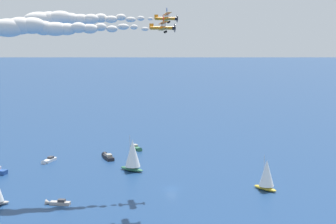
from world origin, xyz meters
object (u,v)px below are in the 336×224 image
(motorboat_mid_cluster, at_px, (108,157))
(wingwalker_lead, at_px, (167,11))
(motorboat_trailing, at_px, (49,160))
(sailboat_far_stbd, at_px, (133,155))
(biplane_wingman, at_px, (163,27))
(motorboat_far_port, at_px, (57,203))
(motorboat_near_centre, at_px, (137,148))
(wingwalker_wingman, at_px, (163,19))
(biplane_lead, at_px, (167,18))
(sailboat_offshore, at_px, (266,175))

(motorboat_mid_cluster, distance_m, wingwalker_lead, 62.22)
(motorboat_trailing, xyz_separation_m, motorboat_mid_cluster, (-6.47, 19.62, 0.10))
(sailboat_far_stbd, distance_m, biplane_wingman, 50.66)
(motorboat_far_port, xyz_separation_m, wingwalker_lead, (-24.04, 27.63, 50.41))
(motorboat_far_port, bearing_deg, motorboat_near_centre, 168.63)
(sailboat_far_stbd, relative_size, motorboat_trailing, 1.51)
(motorboat_near_centre, relative_size, motorboat_mid_cluster, 0.88)
(wingwalker_wingman, bearing_deg, motorboat_mid_cluster, -153.38)
(sailboat_far_stbd, bearing_deg, wingwalker_lead, 45.50)
(motorboat_mid_cluster, bearing_deg, motorboat_near_centre, 150.09)
(wingwalker_lead, relative_size, biplane_wingman, 0.24)
(motorboat_near_centre, height_order, motorboat_far_port, motorboat_near_centre)
(motorboat_near_centre, height_order, wingwalker_lead, wingwalker_lead)
(motorboat_mid_cluster, height_order, biplane_lead, biplane_lead)
(motorboat_far_port, relative_size, motorboat_mid_cluster, 0.75)
(sailboat_far_stbd, relative_size, wingwalker_lead, 6.59)
(motorboat_far_port, distance_m, sailboat_offshore, 58.72)
(motorboat_trailing, xyz_separation_m, biplane_lead, (22.55, 42.38, 48.16))
(motorboat_mid_cluster, relative_size, wingwalker_lead, 5.03)
(motorboat_near_centre, height_order, motorboat_trailing, motorboat_near_centre)
(motorboat_trailing, xyz_separation_m, biplane_wingman, (38.83, 42.26, 45.32))
(motorboat_trailing, bearing_deg, biplane_lead, 61.98)
(wingwalker_lead, bearing_deg, motorboat_mid_cluster, -141.75)
(motorboat_far_port, xyz_separation_m, sailboat_offshore, (-15.74, 56.43, 4.07))
(motorboat_mid_cluster, bearing_deg, sailboat_far_stbd, 32.43)
(biplane_wingman, height_order, wingwalker_wingman, wingwalker_wingman)
(wingwalker_lead, relative_size, wingwalker_wingman, 1.00)
(motorboat_near_centre, xyz_separation_m, biplane_wingman, (60.58, 13.86, 45.29))
(motorboat_mid_cluster, height_order, wingwalker_wingman, wingwalker_wingman)
(motorboat_far_port, bearing_deg, biplane_wingman, 105.35)
(biplane_lead, height_order, biplane_wingman, biplane_lead)
(motorboat_mid_cluster, xyz_separation_m, biplane_wingman, (45.30, 22.65, 45.22))
(motorboat_far_port, distance_m, wingwalker_lead, 62.31)
(motorboat_far_port, height_order, motorboat_trailing, motorboat_trailing)
(sailboat_offshore, distance_m, biplane_lead, 53.32)
(wingwalker_wingman, bearing_deg, sailboat_offshore, 105.43)
(motorboat_trailing, bearing_deg, motorboat_mid_cluster, 108.24)
(biplane_lead, relative_size, wingwalker_wingman, 4.17)
(biplane_lead, distance_m, biplane_wingman, 16.53)
(sailboat_offshore, height_order, motorboat_trailing, sailboat_offshore)
(motorboat_near_centre, distance_m, motorboat_far_port, 69.51)
(motorboat_trailing, xyz_separation_m, wingwalker_lead, (22.36, 42.34, 50.34))
(motorboat_near_centre, xyz_separation_m, motorboat_mid_cluster, (15.28, -8.79, 0.08))
(biplane_lead, bearing_deg, motorboat_near_centre, -162.50)
(motorboat_near_centre, bearing_deg, wingwalker_lead, 17.53)
(motorboat_far_port, distance_m, biplane_wingman, 53.64)
(motorboat_far_port, distance_m, sailboat_far_stbd, 39.27)
(motorboat_near_centre, bearing_deg, motorboat_far_port, -11.37)
(motorboat_mid_cluster, height_order, biplane_wingman, biplane_wingman)
(biplane_wingman, bearing_deg, motorboat_mid_cluster, -153.44)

